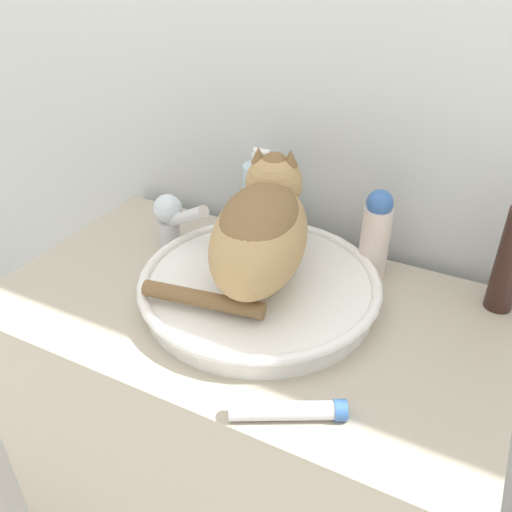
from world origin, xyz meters
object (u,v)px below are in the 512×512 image
(soap_pump_bottle, at_px, (257,205))
(cream_tube, at_px, (290,411))
(cat, at_px, (261,227))
(lotion_bottle_white, at_px, (376,234))
(faucet, at_px, (172,217))
(hairspray_can_black, at_px, (511,259))

(soap_pump_bottle, xyz_separation_m, cream_tube, (0.26, -0.40, -0.08))
(cat, height_order, lotion_bottle_white, cat)
(faucet, relative_size, lotion_bottle_white, 0.84)
(lotion_bottle_white, bearing_deg, hairspray_can_black, -0.00)
(lotion_bottle_white, distance_m, cream_tube, 0.41)
(soap_pump_bottle, bearing_deg, cream_tube, -57.44)
(cat, relative_size, hairspray_can_black, 1.56)
(lotion_bottle_white, bearing_deg, cream_tube, -89.19)
(faucet, distance_m, cream_tube, 0.51)
(faucet, xyz_separation_m, lotion_bottle_white, (0.40, 0.10, 0.02))
(cat, xyz_separation_m, hairspray_can_black, (0.40, 0.16, -0.04))
(cat, distance_m, soap_pump_bottle, 0.19)
(lotion_bottle_white, height_order, cream_tube, lotion_bottle_white)
(faucet, distance_m, lotion_bottle_white, 0.41)
(faucet, bearing_deg, cat, 2.72)
(faucet, distance_m, hairspray_can_black, 0.64)
(soap_pump_bottle, relative_size, cream_tube, 1.35)
(cream_tube, bearing_deg, hairspray_can_black, 60.31)
(soap_pump_bottle, relative_size, hairspray_can_black, 0.99)
(hairspray_can_black, relative_size, cream_tube, 1.37)
(soap_pump_bottle, height_order, cream_tube, soap_pump_bottle)
(cat, distance_m, faucet, 0.25)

